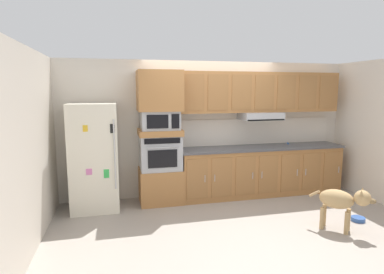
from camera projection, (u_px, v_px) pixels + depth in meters
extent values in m
plane|color=#9E9389|center=(228.00, 212.00, 5.24)|extent=(9.60, 9.60, 0.00)
cube|color=beige|center=(209.00, 128.00, 6.12)|extent=(6.20, 0.12, 2.50)
cube|color=beige|center=(36.00, 143.00, 4.40)|extent=(0.12, 7.10, 2.50)
cube|color=silver|center=(377.00, 131.00, 5.71)|extent=(0.12, 7.10, 2.50)
cube|color=silver|center=(94.00, 157.00, 5.28)|extent=(0.76, 0.70, 1.76)
cylinder|color=silver|center=(115.00, 154.00, 4.98)|extent=(0.02, 0.02, 1.10)
cube|color=green|center=(106.00, 174.00, 5.01)|extent=(0.08, 0.01, 0.14)
cube|color=gold|center=(85.00, 128.00, 4.84)|extent=(0.07, 0.01, 0.10)
cube|color=black|center=(112.00, 129.00, 4.93)|extent=(0.07, 0.01, 0.14)
cube|color=pink|center=(89.00, 172.00, 4.94)|extent=(0.09, 0.01, 0.10)
cube|color=#A8703D|center=(161.00, 185.00, 5.68)|extent=(0.74, 0.62, 0.60)
cube|color=#A8AAAF|center=(160.00, 152.00, 5.60)|extent=(0.70, 0.58, 0.60)
cube|color=black|center=(163.00, 159.00, 5.32)|extent=(0.49, 0.01, 0.30)
cube|color=black|center=(162.00, 141.00, 5.28)|extent=(0.59, 0.01, 0.09)
cylinder|color=#A8AAAF|center=(163.00, 148.00, 5.27)|extent=(0.56, 0.02, 0.02)
cube|color=#A8703D|center=(160.00, 132.00, 5.54)|extent=(0.74, 0.62, 0.10)
cube|color=#A8AAAF|center=(160.00, 120.00, 5.51)|extent=(0.64, 0.53, 0.32)
cube|color=black|center=(158.00, 122.00, 5.24)|extent=(0.35, 0.01, 0.22)
cube|color=black|center=(175.00, 121.00, 5.30)|extent=(0.13, 0.01, 0.24)
cube|color=#A8703D|center=(159.00, 91.00, 5.44)|extent=(0.74, 0.62, 0.68)
cube|color=#A8703D|center=(261.00, 171.00, 6.11)|extent=(3.11, 0.60, 0.88)
cube|color=#9A6738|center=(197.00, 179.00, 5.50)|extent=(0.37, 0.01, 0.70)
cylinder|color=#BCBCC1|center=(205.00, 179.00, 5.52)|extent=(0.01, 0.01, 0.12)
cube|color=#9A6738|center=(222.00, 177.00, 5.61)|extent=(0.37, 0.01, 0.70)
cylinder|color=#BCBCC1|center=(215.00, 178.00, 5.56)|extent=(0.01, 0.01, 0.12)
cube|color=#9A6738|center=(245.00, 176.00, 5.71)|extent=(0.37, 0.01, 0.70)
cylinder|color=#BCBCC1|center=(253.00, 176.00, 5.73)|extent=(0.01, 0.01, 0.12)
cube|color=#9A6738|center=(268.00, 174.00, 5.81)|extent=(0.37, 0.01, 0.70)
cylinder|color=#BCBCC1|center=(262.00, 175.00, 5.77)|extent=(0.01, 0.01, 0.12)
cube|color=#9A6738|center=(290.00, 173.00, 5.92)|extent=(0.37, 0.01, 0.70)
cylinder|color=#BCBCC1|center=(297.00, 173.00, 5.93)|extent=(0.01, 0.01, 0.12)
cube|color=#9A6738|center=(312.00, 171.00, 6.02)|extent=(0.37, 0.01, 0.70)
cylinder|color=#BCBCC1|center=(306.00, 172.00, 5.98)|extent=(0.01, 0.01, 0.12)
cube|color=#9A6738|center=(332.00, 170.00, 6.12)|extent=(0.37, 0.01, 0.70)
cylinder|color=#BCBCC1|center=(339.00, 170.00, 6.14)|extent=(0.01, 0.01, 0.12)
cube|color=#4C4C51|center=(262.00, 147.00, 6.04)|extent=(3.15, 0.64, 0.04)
cube|color=silver|center=(256.00, 131.00, 6.28)|extent=(3.15, 0.02, 0.50)
cube|color=#A8703D|center=(260.00, 92.00, 6.02)|extent=(3.11, 0.34, 0.74)
cube|color=#A8AAAF|center=(260.00, 116.00, 6.01)|extent=(0.76, 0.48, 0.14)
cube|color=black|center=(266.00, 120.00, 5.81)|extent=(0.72, 0.04, 0.02)
cube|color=#9A6738|center=(194.00, 92.00, 5.54)|extent=(0.37, 0.01, 0.63)
cube|color=#9A6738|center=(218.00, 92.00, 5.64)|extent=(0.37, 0.01, 0.63)
cube|color=#9A6738|center=(242.00, 92.00, 5.75)|extent=(0.37, 0.01, 0.63)
cube|color=#9A6738|center=(265.00, 92.00, 5.85)|extent=(0.37, 0.01, 0.63)
cube|color=#9A6738|center=(286.00, 92.00, 5.95)|extent=(0.37, 0.01, 0.63)
cube|color=#9A6738|center=(308.00, 92.00, 6.06)|extent=(0.37, 0.01, 0.63)
cube|color=#9A6738|center=(328.00, 92.00, 6.16)|extent=(0.37, 0.01, 0.63)
cylinder|color=blue|center=(288.00, 143.00, 6.30)|extent=(0.06, 0.10, 0.03)
cylinder|color=silver|center=(294.00, 143.00, 6.28)|extent=(0.05, 0.11, 0.01)
ellipsoid|color=tan|center=(336.00, 199.00, 4.51)|extent=(0.51, 0.52, 0.27)
sphere|color=tan|center=(363.00, 198.00, 4.32)|extent=(0.22, 0.22, 0.22)
ellipsoid|color=olive|center=(372.00, 201.00, 4.27)|extent=(0.14, 0.14, 0.08)
cone|color=tan|center=(363.00, 190.00, 4.38)|extent=(0.06, 0.06, 0.07)
cone|color=tan|center=(361.00, 193.00, 4.26)|extent=(0.06, 0.06, 0.07)
cylinder|color=tan|center=(314.00, 193.00, 4.67)|extent=(0.13, 0.14, 0.12)
cylinder|color=tan|center=(348.00, 220.00, 4.53)|extent=(0.06, 0.06, 0.32)
cylinder|color=tan|center=(347.00, 223.00, 4.40)|extent=(0.06, 0.06, 0.32)
cylinder|color=tan|center=(324.00, 215.00, 4.70)|extent=(0.06, 0.06, 0.32)
cylinder|color=tan|center=(322.00, 218.00, 4.58)|extent=(0.06, 0.06, 0.32)
cylinder|color=#3359A5|center=(358.00, 219.00, 4.87)|extent=(0.20, 0.20, 0.06)
cylinder|color=brown|center=(358.00, 218.00, 4.87)|extent=(0.15, 0.15, 0.03)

